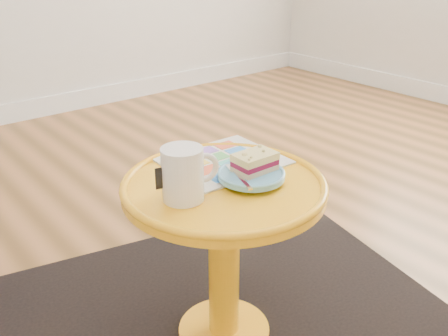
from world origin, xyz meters
TOP-DOWN VIEW (x-y plane):
  - floor at (0.00, 0.00)m, footprint 4.00×4.00m
  - rug at (-0.53, -0.20)m, footprint 1.51×1.36m
  - side_table at (-0.53, -0.20)m, footprint 0.49×0.49m
  - newspaper at (-0.45, -0.10)m, footprint 0.30×0.26m
  - mug at (-0.65, -0.20)m, footprint 0.13×0.09m
  - plate at (-0.47, -0.23)m, footprint 0.16×0.16m
  - cake_slice at (-0.46, -0.22)m, footprint 0.10×0.07m
  - fork at (-0.51, -0.23)m, footprint 0.06×0.14m

SIDE VIEW (x-z plane):
  - floor at x=0.00m, z-range 0.00..0.00m
  - rug at x=-0.53m, z-range 0.00..0.01m
  - side_table at x=-0.53m, z-range 0.10..0.57m
  - newspaper at x=-0.45m, z-range 0.47..0.47m
  - plate at x=-0.47m, z-range 0.48..0.49m
  - fork at x=-0.51m, z-range 0.49..0.50m
  - cake_slice at x=-0.46m, z-range 0.49..0.54m
  - mug at x=-0.65m, z-range 0.47..0.60m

